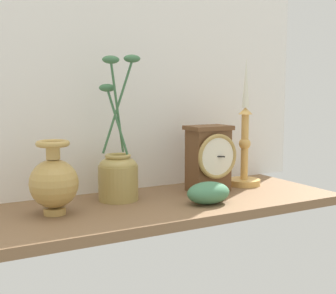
{
  "coord_description": "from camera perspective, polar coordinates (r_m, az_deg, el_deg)",
  "views": [
    {
      "loc": [
        -53.12,
        -103.42,
        28.86
      ],
      "look_at": [
        4.32,
        0.0,
        14.0
      ],
      "focal_mm": 49.84,
      "sensor_mm": 36.0,
      "label": 1
    }
  ],
  "objects": [
    {
      "name": "ground_plane",
      "position": [
        1.2,
        -1.82,
        -7.34
      ],
      "size": [
        100.0,
        36.0,
        2.4
      ],
      "primitive_type": "cube",
      "color": "brown"
    },
    {
      "name": "back_wall",
      "position": [
        1.33,
        -5.57,
        8.69
      ],
      "size": [
        120.0,
        2.0,
        65.0
      ],
      "primitive_type": "cube",
      "color": "white",
      "rests_on": "ground_plane"
    },
    {
      "name": "mantel_clock",
      "position": [
        1.31,
        5.06,
        -1.32
      ],
      "size": [
        12.47,
        10.22,
        18.58
      ],
      "color": "brown",
      "rests_on": "ground_plane"
    },
    {
      "name": "candlestick_tall_left",
      "position": [
        1.41,
        9.35,
        -0.21
      ],
      "size": [
        9.72,
        9.72,
        37.64
      ],
      "color": "#DBA653",
      "rests_on": "ground_plane"
    },
    {
      "name": "brass_vase_bulbous",
      "position": [
        1.1,
        -13.78,
        -4.12
      ],
      "size": [
        11.29,
        11.29,
        17.18
      ],
      "color": "tan",
      "rests_on": "ground_plane"
    },
    {
      "name": "brass_vase_jar",
      "position": [
        1.21,
        -6.12,
        -2.9
      ],
      "size": [
        10.52,
        10.35,
        37.31
      ],
      "color": "#A68E4B",
      "rests_on": "ground_plane"
    },
    {
      "name": "ivy_sprig",
      "position": [
        1.18,
        4.96,
        -5.6
      ],
      "size": [
        11.64,
        8.15,
        5.56
      ],
      "color": "#457C56",
      "rests_on": "ground_plane"
    }
  ]
}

